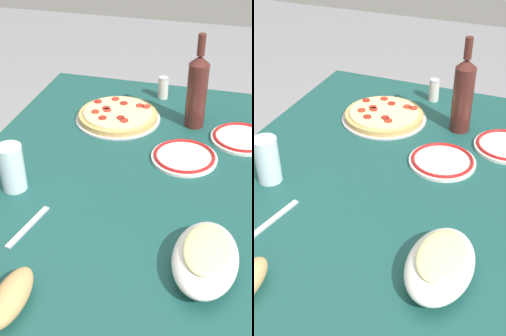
# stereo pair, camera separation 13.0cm
# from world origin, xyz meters

# --- Properties ---
(ground_plane) EXTENTS (8.00, 8.00, 0.00)m
(ground_plane) POSITION_xyz_m (0.00, 0.00, 0.00)
(ground_plane) COLOR gray
(ground_plane) RESTS_ON ground
(dining_table) EXTENTS (1.37, 0.98, 0.71)m
(dining_table) POSITION_xyz_m (0.00, 0.00, 0.61)
(dining_table) COLOR #194C47
(dining_table) RESTS_ON ground
(pepperoni_pizza) EXTENTS (0.31, 0.31, 0.03)m
(pepperoni_pizza) POSITION_xyz_m (0.34, 0.12, 0.73)
(pepperoni_pizza) COLOR #B7B7BC
(pepperoni_pizza) RESTS_ON dining_table
(baked_pasta_dish) EXTENTS (0.24, 0.15, 0.08)m
(baked_pasta_dish) POSITION_xyz_m (-0.31, -0.27, 0.76)
(baked_pasta_dish) COLOR white
(baked_pasta_dish) RESTS_ON dining_table
(wine_bottle) EXTENTS (0.07, 0.07, 0.33)m
(wine_bottle) POSITION_xyz_m (0.37, -0.15, 0.85)
(wine_bottle) COLOR #471E19
(wine_bottle) RESTS_ON dining_table
(water_glass) EXTENTS (0.07, 0.07, 0.14)m
(water_glass) POSITION_xyz_m (-0.14, 0.29, 0.78)
(water_glass) COLOR silver
(water_glass) RESTS_ON dining_table
(side_plate_near) EXTENTS (0.21, 0.21, 0.02)m
(side_plate_near) POSITION_xyz_m (0.30, -0.32, 0.72)
(side_plate_near) COLOR white
(side_plate_near) RESTS_ON dining_table
(side_plate_far) EXTENTS (0.21, 0.21, 0.02)m
(side_plate_far) POSITION_xyz_m (0.14, -0.15, 0.72)
(side_plate_far) COLOR white
(side_plate_far) RESTS_ON dining_table
(spice_shaker) EXTENTS (0.04, 0.04, 0.09)m
(spice_shaker) POSITION_xyz_m (0.55, -0.00, 0.76)
(spice_shaker) COLOR silver
(spice_shaker) RESTS_ON dining_table
(fork_right) EXTENTS (0.17, 0.05, 0.00)m
(fork_right) POSITION_xyz_m (-0.28, 0.18, 0.72)
(fork_right) COLOR #B7B7BC
(fork_right) RESTS_ON dining_table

